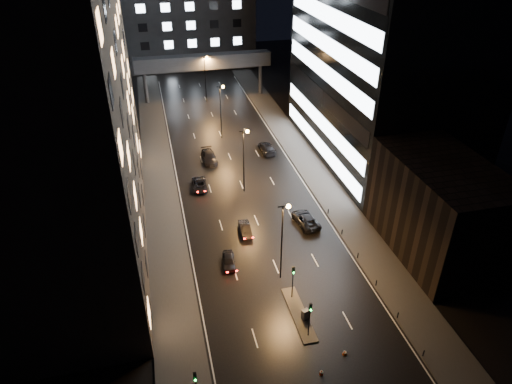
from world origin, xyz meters
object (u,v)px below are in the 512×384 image
car_away_a (229,261)px  car_toward_b (267,148)px  car_away_b (245,229)px  car_away_c (200,185)px  car_toward_a (306,220)px  utility_cabinet (305,314)px  car_away_d (209,157)px

car_away_a → car_toward_b: bearing=73.5°
car_away_b → car_toward_b: size_ratio=0.71×
car_away_c → car_toward_a: size_ratio=0.88×
car_toward_b → utility_cabinet: bearing=80.8°
car_away_a → car_away_c: 18.71m
car_toward_a → utility_cabinet: car_toward_a is taller
car_away_c → car_away_d: car_away_d is taller
car_away_a → car_away_d: size_ratio=0.67×
car_toward_b → car_toward_a: bearing=88.6°
car_toward_b → utility_cabinet: car_toward_b is taller
car_away_c → car_toward_b: (13.28, 9.84, 0.14)m
car_away_c → car_toward_b: size_ratio=0.86×
utility_cabinet → car_toward_b: bearing=63.6°
car_away_d → utility_cabinet: size_ratio=4.54×
car_away_d → car_toward_b: size_ratio=1.02×
car_toward_b → utility_cabinet: (-6.04, -39.00, -0.03)m
car_away_b → utility_cabinet: (2.85, -16.28, 0.12)m
car_away_d → car_toward_b: (10.48, 1.13, -0.01)m
car_away_b → car_away_c: 13.60m
car_away_b → car_toward_a: bearing=3.0°
car_away_b → car_away_d: bearing=96.4°
car_away_a → car_away_b: (3.31, 5.80, 0.00)m
utility_cabinet → car_away_d: bearing=79.1°
car_toward_b → car_away_c: bearing=36.2°
car_away_c → utility_cabinet: 30.04m
car_away_a → car_away_d: 27.44m
car_away_a → car_toward_b: car_toward_b is taller
car_away_c → car_toward_a: bearing=-42.2°
car_away_a → car_toward_b: 31.02m
car_away_c → car_away_d: bearing=74.8°
car_away_c → utility_cabinet: bearing=-73.4°
car_away_c → car_toward_a: 18.12m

